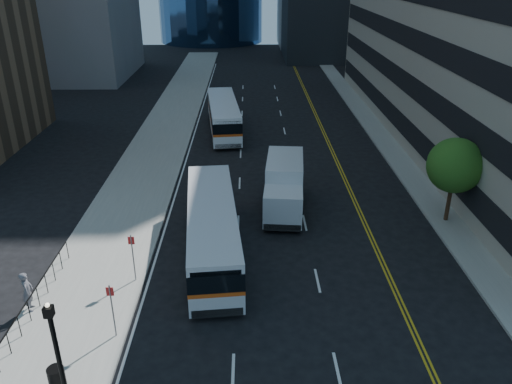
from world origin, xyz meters
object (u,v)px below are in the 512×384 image
lamp_post (58,357)px  bus_rear (223,115)px  trash_can (57,378)px  street_tree (455,166)px  pedestrian (28,291)px  bus_front (212,229)px  box_truck (284,186)px

lamp_post → bus_rear: lamp_post is taller
bus_rear → trash_can: 31.03m
street_tree → pedestrian: (-21.60, -8.20, -2.54)m
bus_front → lamp_post: bearing=-117.5°
street_tree → bus_front: size_ratio=0.45×
trash_can → pedestrian: (-2.78, 4.58, 0.50)m
street_tree → pedestrian: size_ratio=2.68×
bus_rear → pedestrian: size_ratio=5.93×
lamp_post → pedestrian: (-3.60, 5.80, -1.62)m
street_tree → bus_front: bearing=-165.7°
box_truck → lamp_post: bearing=-112.5°
box_truck → trash_can: 17.27m
lamp_post → bus_front: size_ratio=0.40×
street_tree → pedestrian: 23.24m
street_tree → bus_rear: size_ratio=0.45×
street_tree → bus_rear: street_tree is taller
pedestrian → street_tree: bearing=-84.1°
lamp_post → trash_can: (-0.82, 1.22, -2.12)m
street_tree → box_truck: street_tree is taller
bus_rear → box_truck: 16.67m
bus_front → bus_rear: 21.39m
box_truck → trash_can: box_truck is taller
bus_rear → trash_can: bearing=-104.9°
lamp_post → bus_front: bearing=68.1°
bus_rear → box_truck: bearing=-80.6°
bus_rear → pedestrian: 27.13m
bus_front → pedestrian: bearing=-154.6°
street_tree → trash_can: 22.95m
street_tree → trash_can: (-18.82, -12.78, -3.04)m
box_truck → trash_can: size_ratio=7.41×
street_tree → lamp_post: street_tree is taller
bus_front → street_tree: bearing=8.8°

